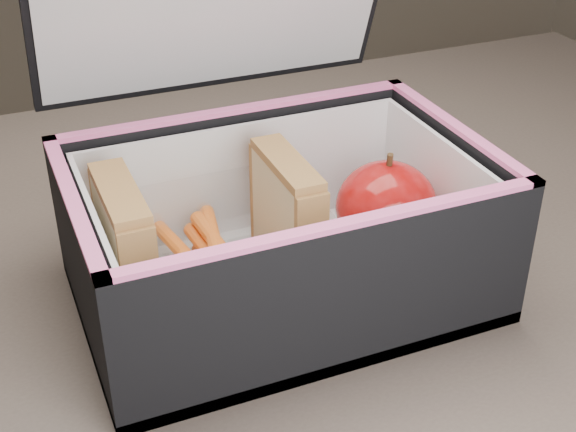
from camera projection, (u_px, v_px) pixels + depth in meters
name	position (u px, v px, depth m)	size (l,w,h in m)	color
kitchen_table	(292.00, 334.00, 0.74)	(1.20, 0.80, 0.75)	brown
lunch_bag	(279.00, 219.00, 0.61)	(0.31, 0.27, 0.30)	black
plastic_tub	(211.00, 253.00, 0.60)	(0.17, 0.12, 0.07)	white
sandwich_left	(126.00, 250.00, 0.57)	(0.03, 0.09, 0.10)	beige
sandwich_right	(287.00, 217.00, 0.61)	(0.02, 0.09, 0.10)	beige
carrot_sticks	(214.00, 267.00, 0.61)	(0.05, 0.15, 0.03)	orange
paper_napkin	(382.00, 250.00, 0.66)	(0.07, 0.08, 0.01)	white
red_apple	(386.00, 207.00, 0.64)	(0.11, 0.11, 0.09)	#970300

